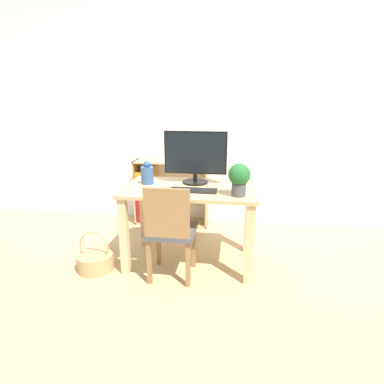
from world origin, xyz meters
TOP-DOWN VIEW (x-y plane):
  - ground_plane at (0.00, 0.00)m, footprint 10.00×10.00m
  - wall_back at (0.00, 1.11)m, footprint 8.00×0.05m
  - desk at (0.00, 0.00)m, footprint 1.17×0.70m
  - monitor at (0.02, 0.16)m, footprint 0.57×0.24m
  - keyboard at (0.04, -0.12)m, footprint 0.41×0.14m
  - vase at (-0.41, 0.06)m, footprint 0.12×0.12m
  - potted_plant at (0.43, -0.19)m, footprint 0.18×0.18m
  - chair at (-0.12, -0.32)m, footprint 0.40×0.40m
  - bookshelf at (-0.53, 0.93)m, footprint 0.88×0.28m
  - basket at (-0.82, -0.28)m, footprint 0.32×0.32m

SIDE VIEW (x-z plane):
  - ground_plane at x=0.00m, z-range 0.00..0.00m
  - basket at x=-0.82m, z-range -0.10..0.27m
  - bookshelf at x=-0.53m, z-range -0.01..0.76m
  - chair at x=-0.12m, z-range 0.04..0.88m
  - desk at x=0.00m, z-range 0.22..0.95m
  - keyboard at x=0.04m, z-range 0.73..0.74m
  - vase at x=-0.41m, z-range 0.71..0.93m
  - potted_plant at x=0.43m, z-range 0.75..1.01m
  - monitor at x=0.02m, z-range 0.75..1.23m
  - wall_back at x=0.00m, z-range 0.00..2.60m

